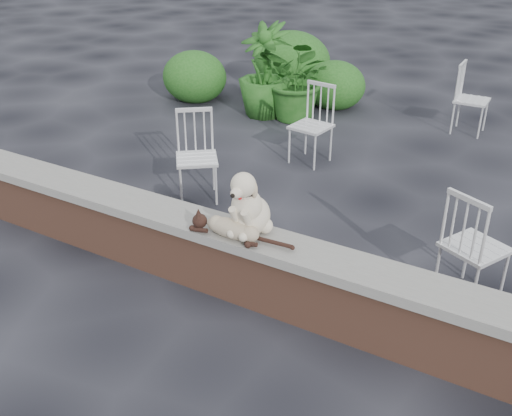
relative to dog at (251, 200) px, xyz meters
The scene contains 12 objects.
ground 0.85m from the dog, 134.38° to the right, with size 60.00×60.00×0.00m, color black.
brick_wall 0.61m from the dog, 134.38° to the right, with size 6.00×0.30×0.50m, color brown.
capstone 0.32m from the dog, 134.38° to the right, with size 6.20×0.40×0.08m, color slate.
dog is the anchor object (origin of this frame).
cat 0.25m from the dog, 118.07° to the right, with size 1.00×0.24×0.17m, color tan, non-canonical shape.
chair_e 4.77m from the dog, 82.31° to the left, with size 0.56×0.56×0.94m, color silver, non-canonical shape.
chair_b 2.83m from the dog, 106.16° to the left, with size 0.56×0.56×0.94m, color silver, non-canonical shape.
chair_a 1.87m from the dog, 138.83° to the left, with size 0.56×0.56×0.94m, color silver, non-canonical shape.
chair_c 1.78m from the dog, 29.54° to the left, with size 0.56×0.56×0.94m, color silver, non-canonical shape.
potted_plant_a 4.32m from the dog, 111.82° to the left, with size 1.09×0.95×1.21m, color #1C5117.
potted_plant_b 4.49m from the dog, 118.34° to the left, with size 0.75×0.75×1.34m, color #1C5117.
shrubbery 5.49m from the dog, 116.85° to the left, with size 3.03×2.33×1.02m.
Camera 1 is at (2.06, -3.34, 2.84)m, focal length 41.52 mm.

